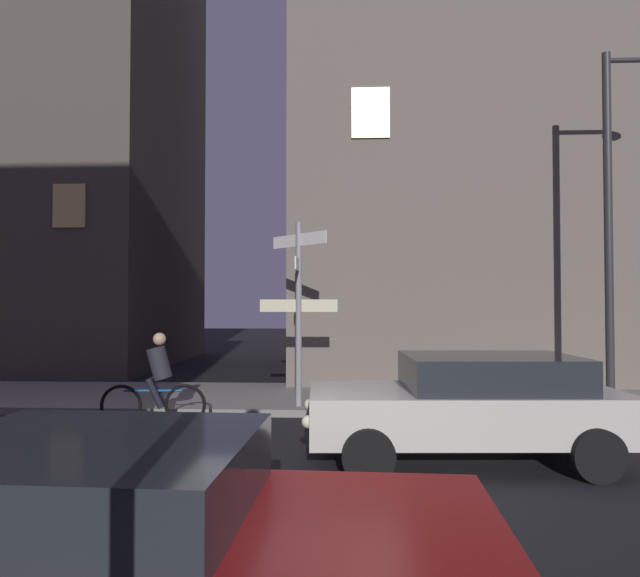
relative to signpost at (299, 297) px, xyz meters
The scene contains 8 objects.
ground_plane 5.51m from the signpost, 86.19° to the right, with size 80.00×80.00×0.00m, color black.
sidewalk_kerb 2.56m from the signpost, 75.65° to the left, with size 40.00×3.45×0.14m, color gray.
signpost is the anchor object (origin of this frame).
street_lamp 6.49m from the signpost, ahead, with size 1.57×0.28×6.88m.
car_near_left 7.74m from the signpost, 93.00° to the right, with size 4.39×2.12×1.35m.
car_far_oncoming 4.34m from the signpost, 50.96° to the right, with size 4.28×2.09×1.42m.
cyclist 3.06m from the signpost, 152.61° to the right, with size 1.82×0.35×1.61m.
building_right_block 10.72m from the signpost, 51.12° to the left, with size 11.97×9.03×16.85m.
Camera 1 is at (0.54, -5.70, 2.13)m, focal length 31.19 mm.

